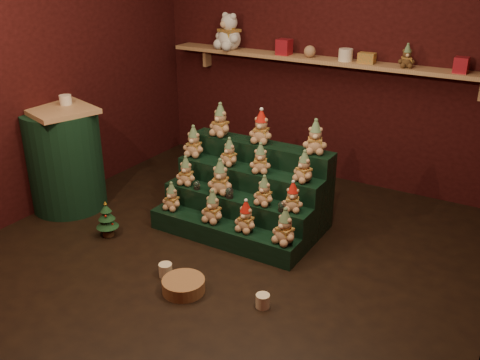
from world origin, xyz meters
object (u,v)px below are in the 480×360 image
Objects in this scene: mini_christmas_tree at (107,219)px; mug_left at (166,270)px; mug_right at (263,301)px; brown_bear at (407,56)px; snow_globe_a at (197,185)px; snow_globe_c at (282,206)px; white_bear at (229,26)px; riser_tier_front at (222,234)px; side_table at (65,159)px; snow_globe_b at (229,193)px; wicker_basket at (184,285)px.

mini_christmas_tree reaches higher than mug_left.
brown_bear is at bearing 84.53° from mug_right.
snow_globe_c reaches higher than snow_globe_a.
mug_right is 0.20× the size of white_bear.
mini_christmas_tree is at bearing -156.25° from riser_tier_front.
snow_globe_a is 0.85m from snow_globe_c.
side_table is 0.85m from mini_christmas_tree.
mug_left is (-0.07, -0.82, -0.36)m from snow_globe_b.
snow_globe_c is (0.51, 0.00, -0.00)m from snow_globe_b.
mug_right is at bearing -71.94° from snow_globe_c.
side_table is (-2.16, -0.32, 0.09)m from snow_globe_c.
mug_left is at bearing -50.13° from white_bear.
brown_bear is (1.33, 1.55, 1.03)m from snow_globe_a.
snow_globe_a is 2.04m from white_bear.
riser_tier_front is 1.39× the size of side_table.
brown_bear is (1.95, 0.00, -0.14)m from white_bear.
mug_right is (0.25, -0.78, -0.35)m from snow_globe_c.
snow_globe_a is 0.34m from snow_globe_b.
brown_bear is at bearing 19.31° from white_bear.
snow_globe_a is 0.81× the size of snow_globe_b.
mug_right is (1.10, -0.78, -0.35)m from snow_globe_a.
side_table is 2.26m from white_bear.
wicker_basket is (-0.34, -0.91, -0.35)m from snow_globe_c.
snow_globe_c is (0.85, 0.00, 0.01)m from snow_globe_a.
snow_globe_c is at bearing -130.01° from brown_bear.
wicker_basket is (0.24, -0.09, -0.00)m from mug_left.
snow_globe_c is 1.06m from mug_left.
mug_right is (0.76, -0.78, -0.36)m from snow_globe_b.
mug_left reaches higher than mug_right.
riser_tier_front is 4.18× the size of mini_christmas_tree.
snow_globe_b is at bearing 28.19° from side_table.
white_bear reaches higher than snow_globe_b.
snow_globe_b is at bearing 32.13° from mini_christmas_tree.
snow_globe_a reaches higher than riser_tier_front.
mug_left is 0.26m from wicker_basket.
side_table is (-1.31, -0.32, 0.10)m from snow_globe_a.
side_table is 1.97m from wicker_basket.
mini_christmas_tree is 1.05× the size of wicker_basket.
white_bear reaches higher than wicker_basket.
snow_globe_c is 1.55m from mini_christmas_tree.
snow_globe_c reaches higher than mug_right.
snow_globe_b is 0.20× the size of white_bear.
brown_bear is at bearing 65.96° from mug_left.
riser_tier_front is at bearing -40.66° from white_bear.
mug_left is 0.21× the size of white_bear.
white_bear is at bearing 157.04° from brown_bear.
white_bear is at bearing 86.99° from side_table.
mini_christmas_tree is at bearing -147.87° from snow_globe_b.
wicker_basket is 1.50× the size of brown_bear.
white_bear reaches higher than riser_tier_front.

